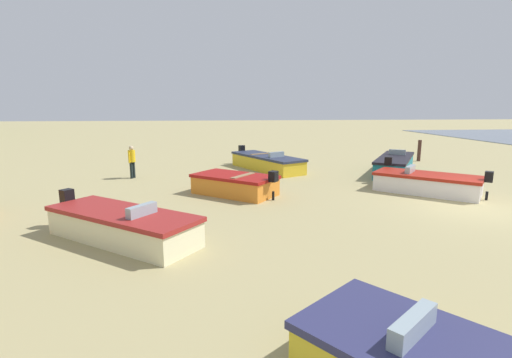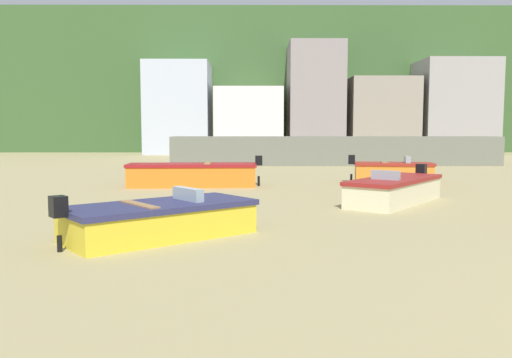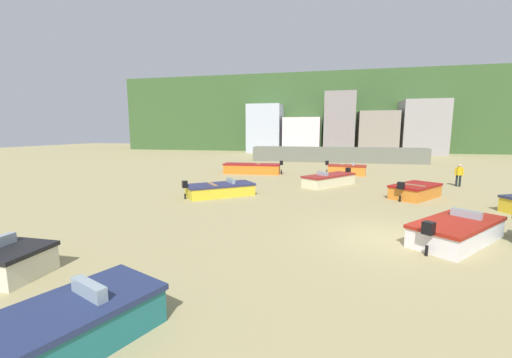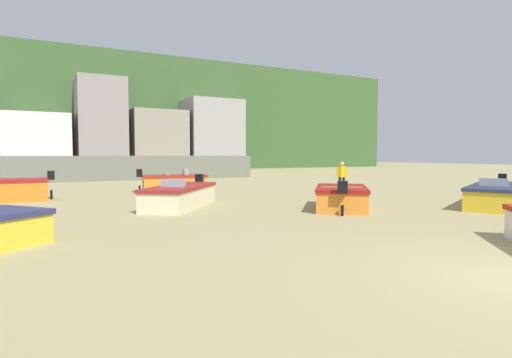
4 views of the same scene
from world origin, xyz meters
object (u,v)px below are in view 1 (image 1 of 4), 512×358
boat_teal_0 (395,165)px  mooring_post_near_water (419,151)px  boat_orange_8 (235,184)px  boat_cream_6 (122,225)px  boat_white_3 (427,183)px  boat_yellow_7 (267,162)px  beach_walker_foreground (132,159)px

boat_teal_0 → mooring_post_near_water: size_ratio=3.85×
boat_orange_8 → mooring_post_near_water: mooring_post_near_water is taller
boat_teal_0 → boat_cream_6: (-8.92, 12.00, -0.05)m
boat_white_3 → mooring_post_near_water: size_ratio=3.07×
boat_teal_0 → mooring_post_near_water: (4.17, -3.70, 0.22)m
boat_cream_6 → boat_yellow_7: 12.06m
boat_orange_8 → boat_white_3: bearing=-55.8°
boat_cream_6 → boat_white_3: bearing=148.5°
boat_cream_6 → mooring_post_near_water: mooring_post_near_water is taller
boat_cream_6 → mooring_post_near_water: bearing=166.8°
boat_teal_0 → beach_walker_foreground: (0.13, 13.62, 0.49)m
boat_yellow_7 → mooring_post_near_water: size_ratio=3.93×
boat_yellow_7 → beach_walker_foreground: bearing=-12.9°
boat_white_3 → boat_cream_6: boat_cream_6 is taller
boat_teal_0 → boat_yellow_7: size_ratio=0.98×
boat_white_3 → beach_walker_foreground: size_ratio=2.60×
boat_cream_6 → boat_teal_0: bearing=163.6°
boat_yellow_7 → beach_walker_foreground: 7.23m
boat_white_3 → beach_walker_foreground: 13.65m
boat_white_3 → boat_cream_6: bearing=152.5°
boat_teal_0 → boat_white_3: bearing=-67.5°
boat_orange_8 → beach_walker_foreground: size_ratio=2.30×
boat_teal_0 → boat_cream_6: size_ratio=1.16×
boat_white_3 → mooring_post_near_water: mooring_post_near_water is taller
boat_orange_8 → mooring_post_near_water: 14.82m
boat_white_3 → boat_orange_8: bearing=126.8°
boat_cream_6 → boat_orange_8: bearing=-176.4°
mooring_post_near_water → boat_cream_6: bearing=129.8°
boat_cream_6 → beach_walker_foreground: 9.21m
boat_white_3 → boat_yellow_7: size_ratio=0.78×
boat_yellow_7 → boat_orange_8: bearing=43.3°
boat_white_3 → boat_cream_6: 12.05m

